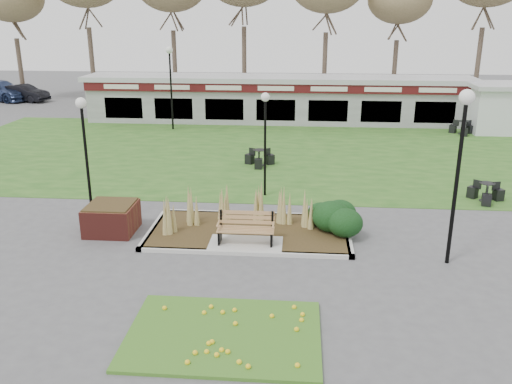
# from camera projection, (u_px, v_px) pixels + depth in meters

# --- Properties ---
(ground) EXTENTS (100.00, 100.00, 0.00)m
(ground) POSITION_uv_depth(u_px,v_px,m) (245.00, 249.00, 16.16)
(ground) COLOR #515154
(ground) RESTS_ON ground
(lawn) EXTENTS (34.00, 16.00, 0.02)m
(lawn) POSITION_uv_depth(u_px,v_px,m) (269.00, 151.00, 27.50)
(lawn) COLOR #26571B
(lawn) RESTS_ON ground
(flower_bed) EXTENTS (4.20, 3.00, 0.16)m
(flower_bed) POSITION_uv_depth(u_px,v_px,m) (224.00, 333.00, 11.78)
(flower_bed) COLOR #3D7421
(flower_bed) RESTS_ON ground
(planting_bed) EXTENTS (6.75, 3.40, 1.27)m
(planting_bed) POSITION_uv_depth(u_px,v_px,m) (289.00, 222.00, 17.22)
(planting_bed) COLOR #332814
(planting_bed) RESTS_ON ground
(park_bench) EXTENTS (1.70, 0.66, 0.93)m
(park_bench) POSITION_uv_depth(u_px,v_px,m) (246.00, 228.00, 16.21)
(park_bench) COLOR #9E7947
(park_bench) RESTS_ON ground
(brick_planter) EXTENTS (1.50, 1.50, 0.95)m
(brick_planter) POSITION_uv_depth(u_px,v_px,m) (112.00, 218.00, 17.30)
(brick_planter) COLOR maroon
(brick_planter) RESTS_ON ground
(food_pavilion) EXTENTS (24.60, 3.40, 2.90)m
(food_pavilion) POSITION_uv_depth(u_px,v_px,m) (277.00, 99.00, 34.57)
(food_pavilion) COLOR gray
(food_pavilion) RESTS_ON ground
(service_hut) EXTENTS (4.40, 3.40, 2.83)m
(service_hut) POSITION_uv_depth(u_px,v_px,m) (506.00, 107.00, 31.66)
(service_hut) COLOR silver
(service_hut) RESTS_ON ground
(lamp_post_near_left) EXTENTS (0.35, 0.35, 4.17)m
(lamp_post_near_left) POSITION_uv_depth(u_px,v_px,m) (84.00, 133.00, 17.42)
(lamp_post_near_left) COLOR black
(lamp_post_near_left) RESTS_ON ground
(lamp_post_near_right) EXTENTS (0.40, 0.40, 4.86)m
(lamp_post_near_right) POSITION_uv_depth(u_px,v_px,m) (462.00, 140.00, 14.16)
(lamp_post_near_right) COLOR black
(lamp_post_near_right) RESTS_ON ground
(lamp_post_mid_right) EXTENTS (0.33, 0.33, 3.95)m
(lamp_post_mid_right) POSITION_uv_depth(u_px,v_px,m) (265.00, 122.00, 19.99)
(lamp_post_mid_right) COLOR black
(lamp_post_mid_right) RESTS_ON ground
(lamp_post_far_left) EXTENTS (0.40, 0.40, 4.86)m
(lamp_post_far_left) POSITION_uv_depth(u_px,v_px,m) (170.00, 70.00, 31.60)
(lamp_post_far_left) COLOR black
(lamp_post_far_left) RESTS_ON ground
(bistro_set_b) EXTENTS (1.41, 1.22, 0.75)m
(bistro_set_b) POSITION_uv_depth(u_px,v_px,m) (259.00, 160.00, 24.85)
(bistro_set_b) COLOR black
(bistro_set_b) RESTS_ON ground
(bistro_set_c) EXTENTS (1.30, 1.29, 0.71)m
(bistro_set_c) POSITION_uv_depth(u_px,v_px,m) (486.00, 195.00, 20.13)
(bistro_set_c) COLOR black
(bistro_set_c) RESTS_ON ground
(bistro_set_d) EXTENTS (1.43, 1.31, 0.76)m
(bistro_set_d) POSITION_uv_depth(u_px,v_px,m) (462.00, 130.00, 31.29)
(bistro_set_d) COLOR black
(bistro_set_d) RESTS_ON ground
(car_black) EXTENTS (4.29, 2.38, 1.34)m
(car_black) POSITION_uv_depth(u_px,v_px,m) (24.00, 93.00, 42.80)
(car_black) COLOR black
(car_black) RESTS_ON ground
(car_blue) EXTENTS (5.92, 3.95, 1.59)m
(car_blue) POSITION_uv_depth(u_px,v_px,m) (0.00, 91.00, 43.21)
(car_blue) COLOR navy
(car_blue) RESTS_ON ground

